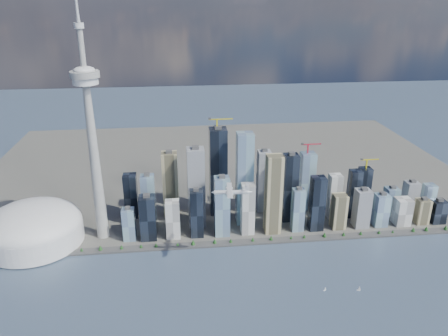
{
  "coord_description": "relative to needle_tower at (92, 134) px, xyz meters",
  "views": [
    {
      "loc": [
        -129.46,
        -548.54,
        495.71
      ],
      "look_at": [
        -39.19,
        260.0,
        171.57
      ],
      "focal_mm": 35.0,
      "sensor_mm": 36.0,
      "label": 1
    }
  ],
  "objects": [
    {
      "name": "ground",
      "position": [
        300.0,
        -310.0,
        -235.84
      ],
      "size": [
        4000.0,
        4000.0,
        0.0
      ],
      "primitive_type": "plane",
      "color": "#304154",
      "rests_on": "ground"
    },
    {
      "name": "seawall",
      "position": [
        300.0,
        -60.0,
        -233.84
      ],
      "size": [
        1100.0,
        22.0,
        4.0
      ],
      "primitive_type": "cube",
      "color": "#383838",
      "rests_on": "ground"
    },
    {
      "name": "land",
      "position": [
        300.0,
        390.0,
        -234.34
      ],
      "size": [
        1400.0,
        900.0,
        3.0
      ],
      "primitive_type": "cube",
      "color": "#4C4C47",
      "rests_on": "ground"
    },
    {
      "name": "shoreline_trees",
      "position": [
        300.0,
        -60.0,
        -227.06
      ],
      "size": [
        960.53,
        7.2,
        8.8
      ],
      "color": "#3F2D1E",
      "rests_on": "seawall"
    },
    {
      "name": "skyscraper_cluster",
      "position": [
        359.62,
        26.82,
        -162.79
      ],
      "size": [
        736.0,
        142.0,
        236.88
      ],
      "color": "black",
      "rests_on": "land"
    },
    {
      "name": "needle_tower",
      "position": [
        0.0,
        0.0,
        0.0
      ],
      "size": [
        56.0,
        56.0,
        550.5
      ],
      "color": "gray",
      "rests_on": "land"
    },
    {
      "name": "dome_stadium",
      "position": [
        -140.0,
        -10.0,
        -196.4
      ],
      "size": [
        200.0,
        200.0,
        86.0
      ],
      "color": "white",
      "rests_on": "land"
    },
    {
      "name": "airplane",
      "position": [
        264.37,
        -143.95,
        -73.66
      ],
      "size": [
        75.64,
        66.96,
        18.43
      ],
      "rotation": [
        0.0,
        0.0,
        -0.09
      ],
      "color": "silver",
      "rests_on": "ground"
    },
    {
      "name": "sailboat_west",
      "position": [
        483.9,
        -241.85,
        -232.57
      ],
      "size": [
        7.33,
        3.63,
        10.2
      ],
      "rotation": [
        0.0,
        0.0,
        -0.28
      ],
      "color": "white",
      "rests_on": "ground"
    },
    {
      "name": "sailboat_east",
      "position": [
        423.31,
        -234.81,
        -233.22
      ],
      "size": [
        5.76,
        3.35,
        8.16
      ],
      "rotation": [
        0.0,
        0.0,
        0.38
      ],
      "color": "white",
      "rests_on": "ground"
    }
  ]
}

